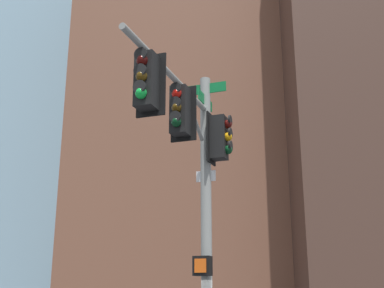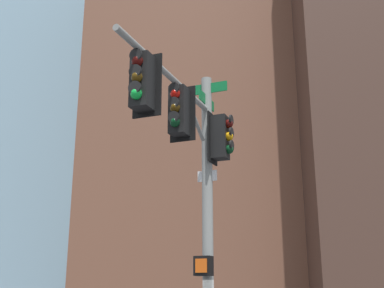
# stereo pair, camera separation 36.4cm
# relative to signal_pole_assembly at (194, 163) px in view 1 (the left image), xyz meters

# --- Properties ---
(signal_pole_assembly) EXTENTS (1.99, 4.37, 7.08)m
(signal_pole_assembly) POSITION_rel_signal_pole_assembly_xyz_m (0.00, 0.00, 0.00)
(signal_pole_assembly) COLOR gray
(signal_pole_assembly) RESTS_ON ground_plane
(building_brick_midblock) EXTENTS (19.52, 16.11, 38.67)m
(building_brick_midblock) POSITION_rel_signal_pole_assembly_xyz_m (1.07, -35.27, 14.53)
(building_brick_midblock) COLOR brown
(building_brick_midblock) RESTS_ON ground_plane
(building_glass_tower) EXTENTS (26.81, 28.58, 68.38)m
(building_glass_tower) POSITION_rel_signal_pole_assembly_xyz_m (19.86, -56.16, 29.38)
(building_glass_tower) COLOR #8CB2C6
(building_glass_tower) RESTS_ON ground_plane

